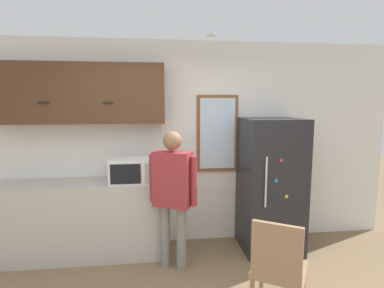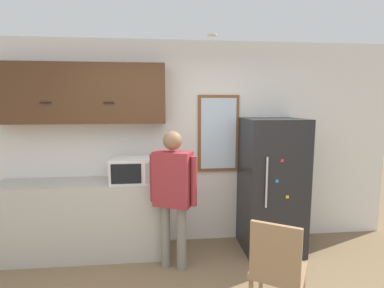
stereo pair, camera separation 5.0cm
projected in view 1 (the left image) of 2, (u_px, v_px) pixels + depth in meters
back_wall at (176, 144)px, 4.02m from camera, size 6.00×0.06×2.70m
counter at (83, 219)px, 3.70m from camera, size 2.05×0.56×0.94m
upper_cabinets at (79, 94)px, 3.61m from camera, size 2.05×0.33×0.72m
microwave at (131, 170)px, 3.62m from camera, size 0.49×0.40×0.30m
person at (173, 187)px, 3.35m from camera, size 0.52×0.37×1.59m
refrigerator at (270, 185)px, 3.85m from camera, size 0.73×0.72×1.71m
chair at (278, 267)px, 2.51m from camera, size 0.60×0.60×0.95m
window at (217, 133)px, 4.03m from camera, size 0.55×0.05×1.03m
ceiling_light at (211, 35)px, 3.47m from camera, size 0.11×0.11×0.01m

